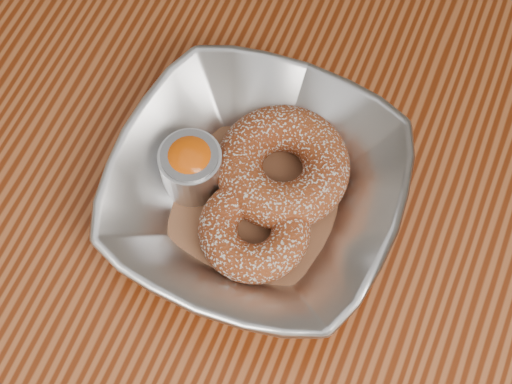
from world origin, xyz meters
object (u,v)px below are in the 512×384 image
at_px(donut_back, 283,166).
at_px(donut_front, 254,230).
at_px(ramekin, 191,166).
at_px(serving_bowl, 256,193).
at_px(table, 190,242).

xyz_separation_m(donut_back, donut_front, (-0.00, -0.06, -0.00)).
bearing_deg(donut_back, ramekin, -155.64).
relative_size(donut_front, ramekin, 1.73).
bearing_deg(serving_bowl, table, -164.05).
distance_m(table, ramekin, 0.13).
xyz_separation_m(donut_front, ramekin, (-0.07, 0.03, 0.01)).
height_order(serving_bowl, donut_back, serving_bowl).
bearing_deg(table, donut_front, -9.11).
distance_m(donut_back, ramekin, 0.07).
bearing_deg(ramekin, donut_front, -22.83).
distance_m(table, donut_back, 0.15).
distance_m(serving_bowl, ramekin, 0.06).
height_order(donut_back, donut_front, donut_back).
bearing_deg(serving_bowl, donut_front, -69.90).
bearing_deg(table, donut_back, 33.35).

